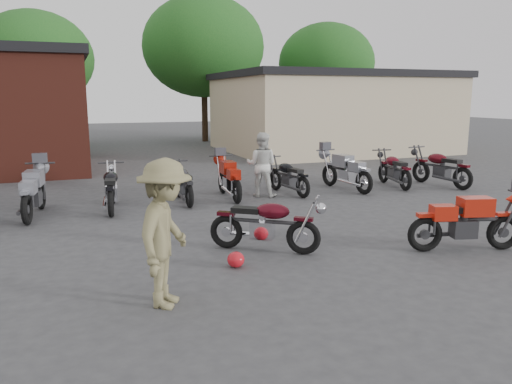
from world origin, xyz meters
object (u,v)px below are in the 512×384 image
object	(u,v)px
vintage_motorcycle	(266,221)
row_bike_7	(394,168)
sportbike	(468,219)
row_bike_1	(34,189)
row_bike_5	(288,175)
person_tan	(166,234)
row_bike_3	(183,181)
row_bike_8	(440,166)
person_light	(262,165)
row_bike_4	(229,176)
row_bike_2	(111,186)
helmet	(236,260)
row_bike_6	(345,169)

from	to	relation	value
vintage_motorcycle	row_bike_7	distance (m)	7.48
sportbike	row_bike_1	xyz separation A→B (m)	(-7.20, 5.42, 0.04)
row_bike_5	person_tan	bearing A→B (deg)	134.42
person_tan	row_bike_3	xyz separation A→B (m)	(1.57, 6.21, -0.42)
row_bike_8	person_light	bearing A→B (deg)	76.78
vintage_motorcycle	row_bike_4	distance (m)	4.73
row_bike_2	row_bike_5	bearing A→B (deg)	-79.82
helmet	row_bike_6	world-z (taller)	row_bike_6
vintage_motorcycle	row_bike_7	xyz separation A→B (m)	(5.91, 4.59, 0.01)
sportbike	row_bike_5	world-z (taller)	sportbike
vintage_motorcycle	helmet	size ratio (longest dim) A/B	6.92
row_bike_3	row_bike_5	size ratio (longest dim) A/B	1.01
vintage_motorcycle	person_tan	size ratio (longest dim) A/B	1.00
vintage_motorcycle	row_bike_7	world-z (taller)	row_bike_7
person_light	row_bike_8	world-z (taller)	person_light
person_tan	row_bike_7	world-z (taller)	person_tan
row_bike_4	row_bike_1	bearing A→B (deg)	97.48
vintage_motorcycle	sportbike	xyz separation A→B (m)	(3.29, -1.17, 0.02)
helmet	row_bike_8	world-z (taller)	row_bike_8
sportbike	helmet	distance (m)	4.11
person_light	row_bike_7	size ratio (longest dim) A/B	0.88
row_bike_3	row_bike_8	size ratio (longest dim) A/B	0.88
row_bike_4	row_bike_5	distance (m)	1.70
vintage_motorcycle	helmet	xyz separation A→B (m)	(-0.75, -0.59, -0.43)
row_bike_7	row_bike_6	bearing A→B (deg)	98.47
row_bike_6	sportbike	bearing A→B (deg)	160.92
row_bike_5	row_bike_2	bearing A→B (deg)	84.24
sportbike	person_tan	bearing A→B (deg)	-159.16
sportbike	row_bike_4	bearing A→B (deg)	128.93
row_bike_2	row_bike_6	xyz separation A→B (m)	(6.51, 0.31, 0.03)
row_bike_3	row_bike_6	bearing A→B (deg)	-88.42
vintage_motorcycle	row_bike_8	xyz separation A→B (m)	(7.27, 4.18, 0.06)
helmet	person_light	xyz separation A→B (m)	(2.42, 5.15, 0.73)
person_light	row_bike_7	distance (m)	4.25
person_tan	row_bike_7	xyz separation A→B (m)	(7.93, 6.24, -0.39)
person_light	row_bike_4	bearing A→B (deg)	25.31
person_tan	row_bike_3	size ratio (longest dim) A/B	1.03
helmet	row_bike_4	distance (m)	5.49
helmet	row_bike_4	bearing A→B (deg)	73.66
row_bike_1	row_bike_7	size ratio (longest dim) A/B	1.08
vintage_motorcycle	row_bike_1	distance (m)	5.77
row_bike_6	person_tan	bearing A→B (deg)	125.35
helmet	row_bike_3	xyz separation A→B (m)	(0.30, 5.15, 0.41)
person_light	row_bike_8	bearing A→B (deg)	-152.38
row_bike_7	vintage_motorcycle	bearing A→B (deg)	137.02
sportbike	row_bike_5	bearing A→B (deg)	113.60
row_bike_3	row_bike_5	distance (m)	2.94
row_bike_2	row_bike_6	size ratio (longest dim) A/B	0.95
row_bike_1	row_bike_7	world-z (taller)	row_bike_1
person_light	row_bike_2	size ratio (longest dim) A/B	0.87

